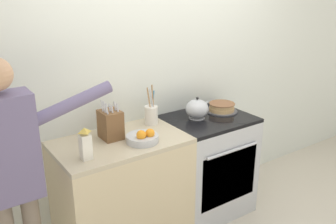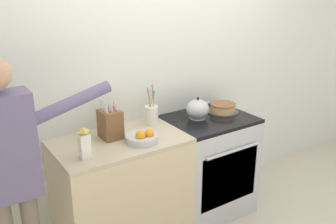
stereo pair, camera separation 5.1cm
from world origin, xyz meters
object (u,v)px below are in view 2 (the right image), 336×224
at_px(tea_kettle, 198,109).
at_px(utensil_crock, 152,114).
at_px(person_baker, 10,167).
at_px(knife_block, 110,124).
at_px(layer_cake, 223,108).
at_px(milk_carton, 84,144).
at_px(fruit_bowl, 142,138).
at_px(stove_range, 207,165).

xyz_separation_m(tea_kettle, utensil_crock, (-0.40, 0.11, 0.00)).
bearing_deg(person_baker, knife_block, 21.67).
xyz_separation_m(layer_cake, milk_carton, (-1.40, -0.20, 0.07)).
bearing_deg(tea_kettle, person_baker, -172.92).
relative_size(layer_cake, person_baker, 0.17).
distance_m(layer_cake, fruit_bowl, 0.96).
xyz_separation_m(stove_range, tea_kettle, (-0.09, 0.05, 0.54)).
xyz_separation_m(stove_range, milk_carton, (-1.20, -0.14, 0.57)).
bearing_deg(tea_kettle, stove_range, -26.96).
relative_size(utensil_crock, milk_carton, 1.53).
relative_size(layer_cake, milk_carton, 1.27).
bearing_deg(person_baker, layer_cake, 11.20).
distance_m(utensil_crock, person_baker, 1.22).
bearing_deg(utensil_crock, layer_cake, -8.45).
bearing_deg(tea_kettle, knife_block, 177.61).
distance_m(tea_kettle, utensil_crock, 0.42).
bearing_deg(layer_cake, fruit_bowl, -169.38).
relative_size(tea_kettle, milk_carton, 1.08).
height_order(layer_cake, fruit_bowl, fruit_bowl).
relative_size(stove_range, fruit_bowl, 3.83).
xyz_separation_m(stove_range, utensil_crock, (-0.49, 0.16, 0.55)).
height_order(fruit_bowl, milk_carton, milk_carton).
bearing_deg(tea_kettle, utensil_crock, 164.76).
bearing_deg(stove_range, fruit_bowl, -170.52).
height_order(layer_cake, utensil_crock, utensil_crock).
distance_m(layer_cake, utensil_crock, 0.70).
distance_m(stove_range, knife_block, 1.07).
relative_size(tea_kettle, utensil_crock, 0.71).
distance_m(knife_block, person_baker, 0.80).
bearing_deg(knife_block, person_baker, -163.36).
bearing_deg(milk_carton, person_baker, -179.13).
distance_m(layer_cake, milk_carton, 1.41).
bearing_deg(stove_range, tea_kettle, 153.04).
bearing_deg(tea_kettle, fruit_bowl, -165.30).
bearing_deg(person_baker, fruit_bowl, 6.59).
bearing_deg(person_baker, stove_range, 10.14).
bearing_deg(milk_carton, layer_cake, 7.94).
relative_size(knife_block, milk_carton, 1.34).
relative_size(layer_cake, knife_block, 0.95).
distance_m(utensil_crock, milk_carton, 0.76).
height_order(stove_range, milk_carton, milk_carton).
xyz_separation_m(stove_range, fruit_bowl, (-0.74, -0.12, 0.50)).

